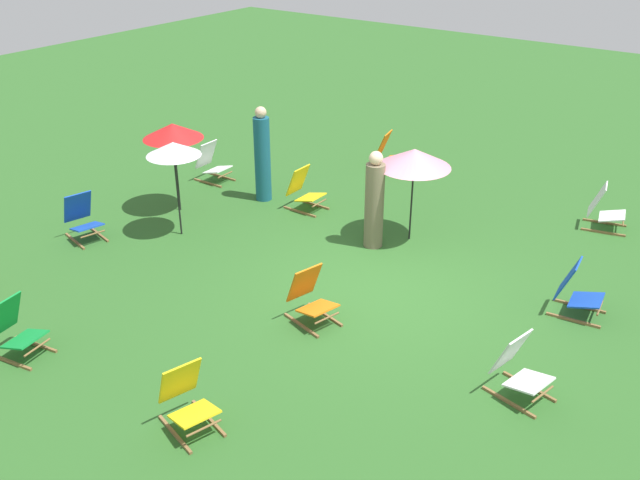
# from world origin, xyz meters

# --- Properties ---
(ground_plane) EXTENTS (40.00, 40.00, 0.00)m
(ground_plane) POSITION_xyz_m (0.00, 0.00, 0.00)
(ground_plane) COLOR #2D6026
(deckchair_0) EXTENTS (0.48, 0.76, 0.83)m
(deckchair_0) POSITION_xyz_m (1.72, 2.82, 0.37)
(deckchair_0) COLOR olive
(deckchair_0) RESTS_ON ground
(deckchair_1) EXTENTS (0.67, 0.86, 0.83)m
(deckchair_1) POSITION_xyz_m (-3.94, 0.23, 0.37)
(deckchair_1) COLOR olive
(deckchair_1) RESTS_ON ground
(deckchair_2) EXTENTS (0.64, 0.85, 0.83)m
(deckchair_2) POSITION_xyz_m (-1.56, 5.22, 0.37)
(deckchair_2) COLOR olive
(deckchair_2) RESTS_ON ground
(deckchair_3) EXTENTS (0.49, 0.77, 0.83)m
(deckchair_3) POSITION_xyz_m (1.75, 5.26, 0.37)
(deckchair_3) COLOR olive
(deckchair_3) RESTS_ON ground
(deckchair_4) EXTENTS (0.65, 0.85, 0.83)m
(deckchair_4) POSITION_xyz_m (-1.33, 0.40, 0.37)
(deckchair_4) COLOR olive
(deckchair_4) RESTS_ON ground
(deckchair_5) EXTENTS (0.62, 0.84, 0.83)m
(deckchair_5) POSITION_xyz_m (4.49, 2.57, 0.37)
(deckchair_5) COLOR olive
(deckchair_5) RESTS_ON ground
(deckchair_7) EXTENTS (0.63, 0.84, 0.83)m
(deckchair_7) POSITION_xyz_m (-1.18, -2.63, 0.37)
(deckchair_7) COLOR olive
(deckchair_7) RESTS_ON ground
(deckchair_8) EXTENTS (0.64, 0.85, 0.83)m
(deckchair_8) POSITION_xyz_m (4.20, -2.10, 0.37)
(deckchair_8) COLOR olive
(deckchair_8) RESTS_ON ground
(deckchair_9) EXTENTS (0.59, 0.83, 0.83)m
(deckchair_9) POSITION_xyz_m (-4.27, 3.08, 0.37)
(deckchair_9) COLOR olive
(deckchair_9) RESTS_ON ground
(deckchair_10) EXTENTS (0.56, 0.81, 0.83)m
(deckchair_10) POSITION_xyz_m (1.04, -2.61, 0.37)
(deckchair_10) COLOR olive
(deckchair_10) RESTS_ON ground
(umbrella_0) EXTENTS (1.11, 1.11, 1.72)m
(umbrella_0) POSITION_xyz_m (0.27, 4.72, 1.58)
(umbrella_0) COLOR black
(umbrella_0) RESTS_ON ground
(umbrella_1) EXTENTS (0.94, 0.94, 1.73)m
(umbrella_1) POSITION_xyz_m (-0.46, 3.94, 1.60)
(umbrella_1) COLOR black
(umbrella_1) RESTS_ON ground
(umbrella_2) EXTENTS (1.26, 1.26, 1.68)m
(umbrella_2) POSITION_xyz_m (1.76, 0.52, 1.52)
(umbrella_2) COLOR black
(umbrella_2) RESTS_ON ground
(person_0) EXTENTS (0.34, 0.34, 1.72)m
(person_0) POSITION_xyz_m (1.17, 0.91, 0.82)
(person_0) COLOR #72664C
(person_0) RESTS_ON ground
(person_1) EXTENTS (0.37, 0.37, 1.89)m
(person_1) POSITION_xyz_m (1.61, 3.74, 0.90)
(person_1) COLOR #195972
(person_1) RESTS_ON ground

